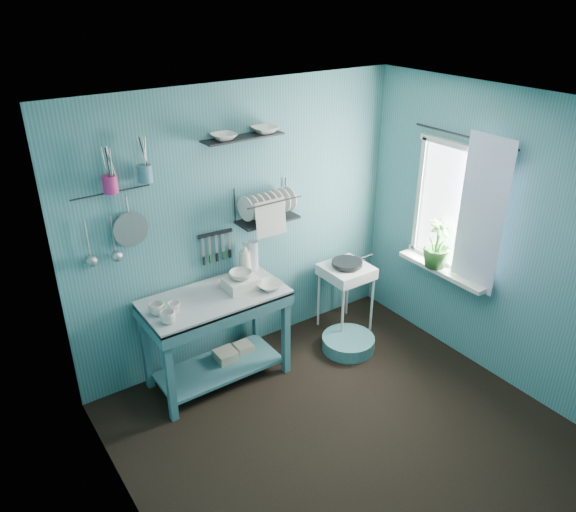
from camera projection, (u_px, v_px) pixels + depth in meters
floor at (344, 433)px, 4.42m from camera, size 3.20×3.20×0.00m
ceiling at (363, 113)px, 3.31m from camera, size 3.20×3.20×0.00m
wall_back at (242, 226)px, 4.97m from camera, size 3.20×0.00×3.20m
wall_front at (551, 423)px, 2.76m from camera, size 3.20×0.00×3.20m
wall_left at (127, 381)px, 3.05m from camera, size 0.00×3.00×3.00m
wall_right at (498, 241)px, 4.68m from camera, size 0.00×3.00×3.00m
work_counter at (217, 339)px, 4.84m from camera, size 1.22×0.64×0.85m
mug_left at (168, 317)px, 4.27m from camera, size 0.12×0.12×0.10m
mug_mid at (174, 308)px, 4.40m from camera, size 0.14×0.14×0.09m
mug_right at (157, 309)px, 4.38m from camera, size 0.17×0.17×0.10m
wash_tub at (241, 283)px, 4.75m from camera, size 0.28×0.22×0.10m
tub_bowl at (241, 275)px, 4.71m from camera, size 0.20×0.19×0.06m
soap_bottle at (245, 258)px, 4.95m from camera, size 0.12×0.12×0.30m
water_bottle at (253, 256)px, 5.02m from camera, size 0.09×0.09×0.28m
counter_bowl at (269, 285)px, 4.76m from camera, size 0.22×0.22×0.05m
hotplate_stand at (345, 297)px, 5.62m from camera, size 0.52×0.52×0.70m
frying_pan at (347, 263)px, 5.44m from camera, size 0.30×0.30×0.03m
knife_strip at (215, 234)px, 4.80m from camera, size 0.32×0.04×0.03m
dish_rack at (267, 204)px, 4.88m from camera, size 0.56×0.27×0.32m
upper_shelf at (243, 137)px, 4.53m from camera, size 0.70×0.19×0.01m
shelf_bowl_left at (224, 141)px, 4.45m from camera, size 0.20×0.20×0.05m
shelf_bowl_right at (265, 129)px, 4.62m from camera, size 0.22×0.22×0.05m
utensil_cup_magenta at (110, 184)px, 4.06m from camera, size 0.11×0.11×0.13m
utensil_cup_teal at (145, 173)px, 4.18m from camera, size 0.11×0.11×0.13m
colander at (131, 229)px, 4.32m from camera, size 0.28×0.03×0.28m
ladle_outer at (87, 239)px, 4.16m from camera, size 0.01×0.01×0.30m
ladle_inner at (113, 235)px, 4.26m from camera, size 0.01×0.01×0.30m
hook_rail at (111, 192)px, 4.14m from camera, size 0.60×0.01×0.01m
window_glass at (457, 208)px, 4.94m from camera, size 0.00×1.10×1.10m
windowsill at (442, 270)px, 5.15m from camera, size 0.16×0.95×0.04m
curtain at (481, 215)px, 4.66m from camera, size 0.00×1.35×1.35m
curtain_rod at (464, 136)px, 4.63m from camera, size 0.02×1.05×0.02m
potted_plant at (437, 244)px, 5.08m from camera, size 0.32×0.32×0.45m
storage_tin_large at (226, 361)px, 5.07m from camera, size 0.18×0.18×0.22m
storage_tin_small at (244, 353)px, 5.20m from camera, size 0.15×0.15×0.20m
floor_basin at (348, 343)px, 5.40m from camera, size 0.51×0.51×0.13m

